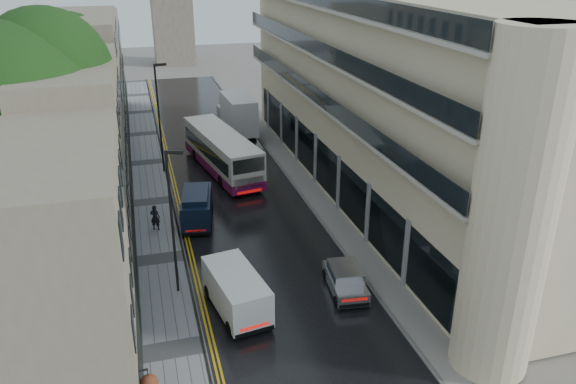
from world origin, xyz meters
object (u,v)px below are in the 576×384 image
tree_far (51,103)px  cream_bus (221,168)px  silver_hatchback (337,294)px  lamp_post_near (172,225)px  navy_van (182,217)px  tree_near (15,151)px  pedestrian (155,217)px  lamp_post_far (159,120)px  white_van (230,315)px  white_lorry (230,122)px

tree_far → cream_bus: size_ratio=1.07×
silver_hatchback → lamp_post_near: bearing=162.3°
tree_far → lamp_post_near: tree_far is taller
navy_van → lamp_post_near: 7.20m
lamp_post_near → tree_near: bearing=166.5°
pedestrian → tree_near: bearing=45.2°
tree_far → navy_van: size_ratio=2.75×
pedestrian → lamp_post_near: bearing=116.2°
tree_far → lamp_post_far: bearing=2.5°
white_van → pedestrian: (-2.68, 11.60, -0.13)m
silver_hatchback → white_van: size_ratio=0.79×
lamp_post_near → lamp_post_far: 17.76m
silver_hatchback → pedestrian: pedestrian is taller
silver_hatchback → tree_near: bearing=158.6°
tree_far → white_van: 23.96m
tree_near → silver_hatchback: tree_near is taller
tree_far → lamp_post_far: 7.74m
lamp_post_far → navy_van: bearing=-97.4°
silver_hatchback → navy_van: size_ratio=0.82×
lamp_post_near → white_van: bearing=-46.8°
navy_van → lamp_post_near: size_ratio=0.59×
tree_far → white_van: bearing=-67.5°
tree_near → lamp_post_far: tree_near is taller
white_van → pedestrian: bearing=93.5°
lamp_post_near → navy_van: bearing=99.8°
pedestrian → cream_bus: bearing=-110.2°
tree_near → lamp_post_far: bearing=59.6°
lamp_post_near → silver_hatchback: bearing=-6.3°
tree_near → navy_van: tree_near is taller
navy_van → lamp_post_far: size_ratio=0.53×
white_lorry → tree_far: bearing=-158.9°
tree_near → silver_hatchback: (14.78, -7.79, -6.23)m
tree_near → lamp_post_far: 15.65m
tree_near → cream_bus: tree_near is taller
navy_van → lamp_post_near: lamp_post_near is taller
cream_bus → lamp_post_far: size_ratio=1.38×
cream_bus → navy_van: (-3.52, -6.72, -0.44)m
navy_van → pedestrian: (-1.61, 0.82, -0.22)m
tree_far → silver_hatchback: size_ratio=3.34×
lamp_post_near → pedestrian: bearing=113.1°
pedestrian → lamp_post_near: lamp_post_near is taller
tree_far → navy_van: 14.33m
white_lorry → silver_hatchback: white_lorry is taller
tree_near → cream_bus: (11.72, 8.88, -5.33)m
navy_van → pedestrian: navy_van is taller
tree_far → cream_bus: (11.42, -4.12, -4.62)m
tree_near → lamp_post_near: bearing=-31.3°
cream_bus → white_van: (-2.45, -17.49, -0.53)m
navy_van → lamp_post_far: lamp_post_far is taller
tree_near → navy_van: (8.20, 2.16, -5.77)m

